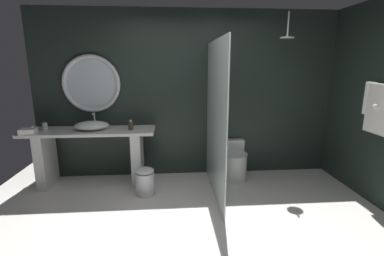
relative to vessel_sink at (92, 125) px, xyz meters
name	(u,v)px	position (x,y,z in m)	size (l,w,h in m)	color
ground_plane	(203,241)	(1.47, -1.56, -0.90)	(5.76, 5.76, 0.00)	silver
back_wall_panel	(190,95)	(1.47, 0.34, 0.40)	(4.80, 0.10, 2.60)	#1E2823
side_wall_right	(382,103)	(3.82, -0.80, 0.40)	(0.10, 2.47, 2.60)	#1E2823
vanity_counter	(92,151)	(-0.02, -0.02, -0.38)	(1.88, 0.57, 0.84)	silver
vessel_sink	(92,125)	(0.00, 0.00, 0.00)	(0.49, 0.41, 0.22)	white
tumbler_cup	(45,126)	(-0.68, 0.04, -0.01)	(0.07, 0.07, 0.11)	silver
soap_dispenser	(131,125)	(0.58, -0.06, 0.00)	(0.07, 0.07, 0.15)	#3D3323
round_wall_mirror	(91,84)	(-0.02, 0.25, 0.59)	(0.87, 0.06, 0.87)	silver
shower_glass_panel	(215,121)	(1.76, -0.48, 0.14)	(0.02, 1.54, 2.09)	silver
rain_shower_head	(287,35)	(2.83, -0.08, 1.28)	(0.19, 0.19, 0.36)	silver
hanging_bathrobe	(382,106)	(3.68, -0.98, 0.39)	(0.20, 0.57, 0.66)	silver
toilet	(233,162)	(2.14, 0.03, -0.64)	(0.42, 0.58, 0.58)	white
waste_bin	(145,181)	(0.79, -0.46, -0.71)	(0.26, 0.26, 0.39)	silver
folded_hand_towel	(28,131)	(-0.80, -0.20, -0.03)	(0.20, 0.17, 0.07)	silver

